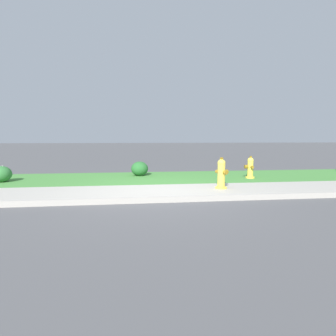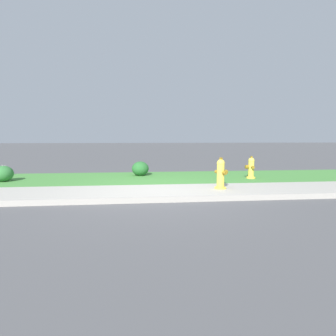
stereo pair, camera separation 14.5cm
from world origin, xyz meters
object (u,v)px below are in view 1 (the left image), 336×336
object	(u,v)px
fire_hydrant_near_corner	(221,174)
shrub_bush_mid_verge	(140,169)
fire_hydrant_at_driveway	(250,168)
shrub_bush_near_lamp	(1,174)

from	to	relation	value
fire_hydrant_near_corner	shrub_bush_mid_verge	size ratio (longest dim) A/B	1.40
fire_hydrant_near_corner	shrub_bush_mid_verge	world-z (taller)	fire_hydrant_near_corner
fire_hydrant_at_driveway	shrub_bush_near_lamp	distance (m)	7.60
shrub_bush_near_lamp	shrub_bush_mid_verge	bearing A→B (deg)	11.39
fire_hydrant_near_corner	shrub_bush_near_lamp	world-z (taller)	fire_hydrant_near_corner
fire_hydrant_at_driveway	shrub_bush_mid_verge	distance (m)	3.67
fire_hydrant_at_driveway	fire_hydrant_near_corner	size ratio (longest dim) A/B	0.89
shrub_bush_mid_verge	shrub_bush_near_lamp	distance (m)	4.15
shrub_bush_mid_verge	shrub_bush_near_lamp	xyz separation A→B (m)	(-4.07, -0.82, -0.01)
fire_hydrant_at_driveway	shrub_bush_mid_verge	xyz separation A→B (m)	(-3.53, 0.99, -0.10)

